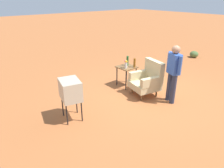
% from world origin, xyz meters
% --- Properties ---
extents(ground_plane, '(60.00, 60.00, 0.00)m').
position_xyz_m(ground_plane, '(0.00, 0.00, 0.00)').
color(ground_plane, '#AD6033').
extents(armchair, '(0.92, 0.93, 1.06)m').
position_xyz_m(armchair, '(-0.21, -0.06, 0.50)').
color(armchair, brown).
rests_on(armchair, ground).
extents(side_table, '(0.56, 0.56, 0.68)m').
position_xyz_m(side_table, '(-1.10, -0.09, 0.57)').
color(side_table, black).
rests_on(side_table, ground).
extents(tv_on_stand, '(0.69, 0.57, 1.03)m').
position_xyz_m(tv_on_stand, '(-0.47, -2.51, 0.78)').
color(tv_on_stand, black).
rests_on(tv_on_stand, ground).
extents(person_standing, '(0.54, 0.33, 1.64)m').
position_xyz_m(person_standing, '(0.53, 0.11, 0.94)').
color(person_standing, '#2D3347').
rests_on(person_standing, ground).
extents(bottle_wine_green, '(0.07, 0.07, 0.32)m').
position_xyz_m(bottle_wine_green, '(-1.18, 0.01, 0.84)').
color(bottle_wine_green, '#1E5623').
rests_on(bottle_wine_green, side_table).
extents(bottle_tall_amber, '(0.07, 0.07, 0.30)m').
position_xyz_m(bottle_tall_amber, '(-0.90, 0.06, 0.83)').
color(bottle_tall_amber, brown).
rests_on(bottle_tall_amber, side_table).
extents(flower_vase, '(0.15, 0.10, 0.27)m').
position_xyz_m(flower_vase, '(-1.01, -0.22, 0.82)').
color(flower_vase, silver).
rests_on(flower_vase, side_table).
extents(shrub_mid, '(0.40, 0.40, 0.31)m').
position_xyz_m(shrub_mid, '(-1.47, 4.84, 0.16)').
color(shrub_mid, '#516B38').
rests_on(shrub_mid, ground).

